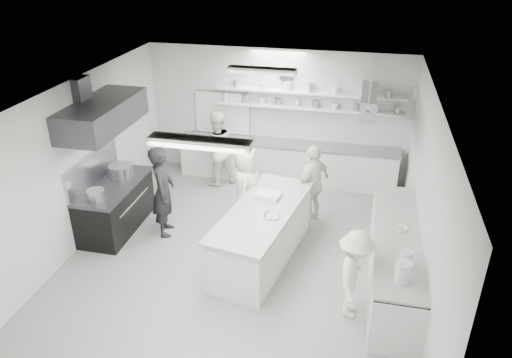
% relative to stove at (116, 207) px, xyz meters
% --- Properties ---
extents(floor, '(6.00, 7.00, 0.02)m').
position_rel_stove_xyz_m(floor, '(2.60, -0.40, -0.46)').
color(floor, gray).
rests_on(floor, ground).
extents(ceiling, '(6.00, 7.00, 0.02)m').
position_rel_stove_xyz_m(ceiling, '(2.60, -0.40, 2.56)').
color(ceiling, white).
rests_on(ceiling, wall_back).
extents(wall_back, '(6.00, 0.04, 3.00)m').
position_rel_stove_xyz_m(wall_back, '(2.60, 3.10, 1.05)').
color(wall_back, silver).
rests_on(wall_back, floor).
extents(wall_front, '(6.00, 0.04, 3.00)m').
position_rel_stove_xyz_m(wall_front, '(2.60, -3.90, 1.05)').
color(wall_front, silver).
rests_on(wall_front, floor).
extents(wall_left, '(0.04, 7.00, 3.00)m').
position_rel_stove_xyz_m(wall_left, '(-0.40, -0.40, 1.05)').
color(wall_left, silver).
rests_on(wall_left, floor).
extents(wall_right, '(0.04, 7.00, 3.00)m').
position_rel_stove_xyz_m(wall_right, '(5.60, -0.40, 1.05)').
color(wall_right, silver).
rests_on(wall_right, floor).
extents(stove, '(0.80, 1.80, 0.90)m').
position_rel_stove_xyz_m(stove, '(0.00, 0.00, 0.00)').
color(stove, black).
rests_on(stove, floor).
extents(exhaust_hood, '(0.85, 2.00, 0.50)m').
position_rel_stove_xyz_m(exhaust_hood, '(0.00, -0.00, 1.90)').
color(exhaust_hood, '#3A393E').
rests_on(exhaust_hood, wall_left).
extents(back_counter, '(5.00, 0.60, 0.92)m').
position_rel_stove_xyz_m(back_counter, '(2.90, 2.80, 0.01)').
color(back_counter, silver).
rests_on(back_counter, floor).
extents(shelf_lower, '(4.20, 0.26, 0.04)m').
position_rel_stove_xyz_m(shelf_lower, '(3.30, 2.97, 1.30)').
color(shelf_lower, silver).
rests_on(shelf_lower, wall_back).
extents(shelf_upper, '(4.20, 0.26, 0.04)m').
position_rel_stove_xyz_m(shelf_upper, '(3.30, 2.97, 1.65)').
color(shelf_upper, silver).
rests_on(shelf_upper, wall_back).
extents(pass_through_window, '(1.30, 0.04, 1.00)m').
position_rel_stove_xyz_m(pass_through_window, '(1.30, 3.08, 1.00)').
color(pass_through_window, black).
rests_on(pass_through_window, wall_back).
extents(wall_clock, '(0.32, 0.05, 0.32)m').
position_rel_stove_xyz_m(wall_clock, '(2.80, 3.06, 2.00)').
color(wall_clock, white).
rests_on(wall_clock, wall_back).
extents(right_counter, '(0.74, 3.30, 0.94)m').
position_rel_stove_xyz_m(right_counter, '(5.25, -0.60, 0.02)').
color(right_counter, silver).
rests_on(right_counter, floor).
extents(pot_rack, '(0.30, 1.60, 0.40)m').
position_rel_stove_xyz_m(pot_rack, '(4.60, 2.00, 1.85)').
color(pot_rack, '#989BA3').
rests_on(pot_rack, ceiling).
extents(light_fixture_front, '(1.30, 0.25, 0.10)m').
position_rel_stove_xyz_m(light_fixture_front, '(2.60, -2.20, 2.49)').
color(light_fixture_front, silver).
rests_on(light_fixture_front, ceiling).
extents(light_fixture_rear, '(1.30, 0.25, 0.10)m').
position_rel_stove_xyz_m(light_fixture_rear, '(2.60, 1.40, 2.49)').
color(light_fixture_rear, silver).
rests_on(light_fixture_rear, ceiling).
extents(prep_island, '(1.39, 2.69, 0.94)m').
position_rel_stove_xyz_m(prep_island, '(3.00, -0.36, 0.02)').
color(prep_island, silver).
rests_on(prep_island, floor).
extents(stove_pot, '(0.42, 0.42, 0.29)m').
position_rel_stove_xyz_m(stove_pot, '(0.00, 0.34, 0.60)').
color(stove_pot, '#989BA3').
rests_on(stove_pot, stove).
extents(cook_stove, '(0.58, 0.74, 1.79)m').
position_rel_stove_xyz_m(cook_stove, '(1.00, 0.05, 0.45)').
color(cook_stove, black).
rests_on(cook_stove, floor).
extents(cook_back, '(1.07, 1.06, 1.74)m').
position_rel_stove_xyz_m(cook_back, '(1.37, 2.27, 0.42)').
color(cook_back, white).
rests_on(cook_back, floor).
extents(cook_island_left, '(0.64, 0.89, 1.70)m').
position_rel_stove_xyz_m(cook_island_left, '(2.46, 0.63, 0.40)').
color(cook_island_left, white).
rests_on(cook_island_left, floor).
extents(cook_island_right, '(0.83, 1.04, 1.64)m').
position_rel_stove_xyz_m(cook_island_right, '(3.69, 1.11, 0.37)').
color(cook_island_right, white).
rests_on(cook_island_right, floor).
extents(cook_right, '(0.62, 0.98, 1.44)m').
position_rel_stove_xyz_m(cook_right, '(4.62, -1.46, 0.27)').
color(cook_right, white).
rests_on(cook_right, floor).
extents(bowl_island_a, '(0.30, 0.30, 0.07)m').
position_rel_stove_xyz_m(bowl_island_a, '(3.20, -0.54, 0.53)').
color(bowl_island_a, '#989BA3').
rests_on(bowl_island_a, prep_island).
extents(bowl_island_b, '(0.23, 0.23, 0.06)m').
position_rel_stove_xyz_m(bowl_island_b, '(3.00, -0.91, 0.52)').
color(bowl_island_b, silver).
rests_on(bowl_island_b, prep_island).
extents(bowl_right, '(0.31, 0.31, 0.06)m').
position_rel_stove_xyz_m(bowl_right, '(5.26, -0.44, 0.52)').
color(bowl_right, silver).
rests_on(bowl_right, right_counter).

